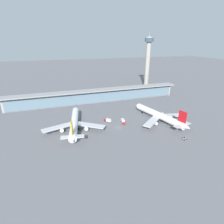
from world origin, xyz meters
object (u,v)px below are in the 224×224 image
object	(u,v)px
service_truck_mid_apron_grey	(185,138)
service_truck_by_tail_red	(108,120)
service_truck_on_taxiway_red	(184,123)
airliner_centre_stand	(160,116)
airliner_left_stand	(74,123)
control_tower	(148,59)
service_truck_under_wing_red	(163,115)
service_truck_near_nose_red	(123,121)
safety_cone_alpha	(54,146)
safety_cone_charlie	(102,138)
safety_cone_bravo	(59,145)

from	to	relation	value
service_truck_mid_apron_grey	service_truck_by_tail_red	size ratio (longest dim) A/B	0.42
service_truck_on_taxiway_red	airliner_centre_stand	bearing A→B (deg)	142.84
service_truck_mid_apron_grey	airliner_left_stand	bearing A→B (deg)	149.92
airliner_centre_stand	service_truck_mid_apron_grey	xyz separation A→B (m)	(-0.07, -33.56, -4.54)
control_tower	airliner_left_stand	bearing A→B (deg)	-140.25
service_truck_under_wing_red	control_tower	world-z (taller)	control_tower
service_truck_near_nose_red	safety_cone_alpha	world-z (taller)	service_truck_near_nose_red
airliner_centre_stand	safety_cone_charlie	size ratio (longest dim) A/B	91.42
safety_cone_bravo	airliner_left_stand	bearing A→B (deg)	57.38
service_truck_mid_apron_grey	safety_cone_bravo	size ratio (longest dim) A/B	4.52
service_truck_under_wing_red	safety_cone_bravo	size ratio (longest dim) A/B	12.64
service_truck_near_nose_red	safety_cone_bravo	xyz separation A→B (m)	(-55.08, -19.03, -1.37)
control_tower	safety_cone_alpha	distance (m)	187.60
service_truck_under_wing_red	safety_cone_alpha	distance (m)	102.20
airliner_left_stand	service_truck_on_taxiway_red	distance (m)	92.91
control_tower	airliner_centre_stand	bearing A→B (deg)	-113.14
safety_cone_alpha	airliner_left_stand	bearing A→B (deg)	51.34
airliner_centre_stand	control_tower	xyz separation A→B (m)	(46.56, 108.97, 37.11)
service_truck_near_nose_red	service_truck_on_taxiway_red	world-z (taller)	service_truck_near_nose_red
airliner_left_stand	service_truck_near_nose_red	distance (m)	41.92
control_tower	service_truck_on_taxiway_red	bearing A→B (deg)	-103.82
service_truck_under_wing_red	safety_cone_bravo	distance (m)	98.76
airliner_left_stand	service_truck_on_taxiway_red	bearing A→B (deg)	-13.49
service_truck_near_nose_red	safety_cone_alpha	size ratio (longest dim) A/B	10.74
airliner_centre_stand	service_truck_near_nose_red	bearing A→B (deg)	167.31
service_truck_on_taxiway_red	safety_cone_charlie	distance (m)	73.39
service_truck_on_taxiway_red	control_tower	distance (m)	131.70
airliner_left_stand	airliner_centre_stand	xyz separation A→B (m)	(73.62, -9.04, 0.00)
service_truck_near_nose_red	airliner_left_stand	bearing A→B (deg)	177.45
service_truck_near_nose_red	safety_cone_charlie	world-z (taller)	service_truck_near_nose_red
service_truck_mid_apron_grey	control_tower	distance (m)	155.65
airliner_centre_stand	service_truck_near_nose_red	distance (m)	32.91
service_truck_on_taxiway_red	safety_cone_charlie	bearing A→B (deg)	179.91
airliner_left_stand	safety_cone_charlie	xyz separation A→B (m)	(16.90, -21.55, -5.10)
service_truck_mid_apron_grey	safety_cone_bravo	distance (m)	89.58
safety_cone_alpha	safety_cone_bravo	world-z (taller)	same
service_truck_mid_apron_grey	control_tower	bearing A→B (deg)	71.88
airliner_centre_stand	service_truck_near_nose_red	world-z (taller)	airliner_centre_stand
service_truck_near_nose_red	safety_cone_bravo	world-z (taller)	service_truck_near_nose_red
service_truck_mid_apron_grey	service_truck_on_taxiway_red	size ratio (longest dim) A/B	0.38
airliner_left_stand	safety_cone_alpha	distance (m)	27.44
service_truck_under_wing_red	safety_cone_alpha	world-z (taller)	service_truck_under_wing_red
service_truck_by_tail_red	service_truck_under_wing_red	bearing A→B (deg)	-5.60
service_truck_mid_apron_grey	airliner_centre_stand	bearing A→B (deg)	89.88
service_truck_near_nose_red	service_truck_mid_apron_grey	size ratio (longest dim) A/B	2.38
service_truck_on_taxiway_red	service_truck_near_nose_red	bearing A→B (deg)	157.81
service_truck_under_wing_red	service_truck_by_tail_red	distance (m)	53.82
safety_cone_alpha	service_truck_on_taxiway_red	bearing A→B (deg)	-0.32
airliner_centre_stand	control_tower	size ratio (longest dim) A/B	0.82
service_truck_near_nose_red	safety_cone_bravo	size ratio (longest dim) A/B	10.74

